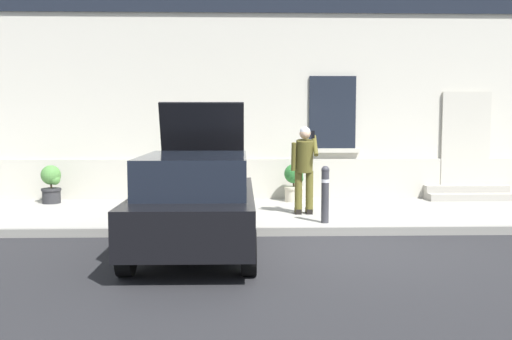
# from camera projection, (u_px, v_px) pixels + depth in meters

# --- Properties ---
(ground_plane) EXTENTS (80.00, 80.00, 0.00)m
(ground_plane) POSITION_uv_depth(u_px,v_px,m) (322.00, 247.00, 9.06)
(ground_plane) COLOR #232326
(sidewalk) EXTENTS (24.00, 3.60, 0.15)m
(sidewalk) POSITION_uv_depth(u_px,v_px,m) (303.00, 214.00, 11.84)
(sidewalk) COLOR #99968E
(sidewalk) RESTS_ON ground
(curb_edge) EXTENTS (24.00, 0.12, 0.15)m
(curb_edge) POSITION_uv_depth(u_px,v_px,m) (315.00, 231.00, 9.98)
(curb_edge) COLOR gray
(curb_edge) RESTS_ON ground
(building_facade) EXTENTS (24.00, 1.52, 7.50)m
(building_facade) POSITION_uv_depth(u_px,v_px,m) (293.00, 50.00, 13.99)
(building_facade) COLOR beige
(building_facade) RESTS_ON ground
(entrance_stoop) EXTENTS (1.99, 0.64, 0.32)m
(entrance_stoop) POSITION_uv_depth(u_px,v_px,m) (468.00, 194.00, 13.47)
(entrance_stoop) COLOR #9E998E
(entrance_stoop) RESTS_ON sidewalk
(hatchback_car_black) EXTENTS (1.81, 4.08, 2.34)m
(hatchback_car_black) POSITION_uv_depth(u_px,v_px,m) (196.00, 200.00, 8.73)
(hatchback_car_black) COLOR black
(hatchback_car_black) RESTS_ON ground
(bollard_near_person) EXTENTS (0.15, 0.15, 1.04)m
(bollard_near_person) POSITION_uv_depth(u_px,v_px,m) (325.00, 192.00, 10.34)
(bollard_near_person) COLOR #333338
(bollard_near_person) RESTS_ON sidewalk
(bollard_far_left) EXTENTS (0.15, 0.15, 1.04)m
(bollard_far_left) POSITION_uv_depth(u_px,v_px,m) (140.00, 193.00, 10.24)
(bollard_far_left) COLOR #333338
(bollard_far_left) RESTS_ON sidewalk
(person_on_phone) EXTENTS (0.51, 0.50, 1.74)m
(person_on_phone) POSITION_uv_depth(u_px,v_px,m) (304.00, 164.00, 11.24)
(person_on_phone) COLOR #514C1E
(person_on_phone) RESTS_ON sidewalk
(planter_charcoal) EXTENTS (0.44, 0.44, 0.86)m
(planter_charcoal) POSITION_uv_depth(u_px,v_px,m) (51.00, 183.00, 12.80)
(planter_charcoal) COLOR #2D2D30
(planter_charcoal) RESTS_ON sidewalk
(planter_terracotta) EXTENTS (0.44, 0.44, 0.86)m
(planter_terracotta) POSITION_uv_depth(u_px,v_px,m) (175.00, 182.00, 13.06)
(planter_terracotta) COLOR #B25B38
(planter_terracotta) RESTS_ON sidewalk
(planter_cream) EXTENTS (0.44, 0.44, 0.86)m
(planter_cream) POSITION_uv_depth(u_px,v_px,m) (294.00, 182.00, 13.09)
(planter_cream) COLOR beige
(planter_cream) RESTS_ON sidewalk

